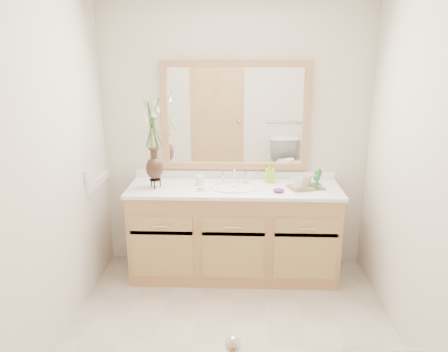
{
  "coord_description": "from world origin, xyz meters",
  "views": [
    {
      "loc": [
        0.05,
        -2.59,
        1.98
      ],
      "look_at": [
        -0.07,
        0.65,
        1.04
      ],
      "focal_mm": 35.0,
      "sensor_mm": 36.0,
      "label": 1
    }
  ],
  "objects_px": {
    "flower_vase": "(153,131)",
    "soap_bottle": "(270,173)",
    "tray": "(306,187)",
    "tumbler": "(200,180)"
  },
  "relations": [
    {
      "from": "flower_vase",
      "to": "tray",
      "type": "height_order",
      "value": "flower_vase"
    },
    {
      "from": "tumbler",
      "to": "flower_vase",
      "type": "bearing_deg",
      "value": -167.74
    },
    {
      "from": "tumbler",
      "to": "tray",
      "type": "distance_m",
      "value": 0.92
    },
    {
      "from": "soap_bottle",
      "to": "tray",
      "type": "bearing_deg",
      "value": -30.29
    },
    {
      "from": "soap_bottle",
      "to": "tray",
      "type": "height_order",
      "value": "soap_bottle"
    },
    {
      "from": "tray",
      "to": "tumbler",
      "type": "bearing_deg",
      "value": 159.68
    },
    {
      "from": "flower_vase",
      "to": "soap_bottle",
      "type": "distance_m",
      "value": 1.09
    },
    {
      "from": "flower_vase",
      "to": "soap_bottle",
      "type": "xyz_separation_m",
      "value": [
        1.0,
        0.19,
        -0.41
      ]
    },
    {
      "from": "flower_vase",
      "to": "tumbler",
      "type": "xyz_separation_m",
      "value": [
        0.38,
        0.08,
        -0.45
      ]
    },
    {
      "from": "tumbler",
      "to": "soap_bottle",
      "type": "bearing_deg",
      "value": 10.22
    }
  ]
}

